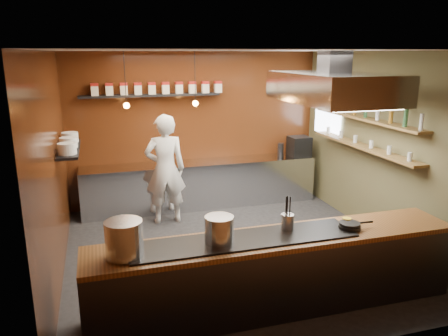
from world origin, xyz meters
name	(u,v)px	position (x,y,z in m)	size (l,w,h in m)	color
floor	(235,251)	(0.00, 0.00, 0.00)	(5.00, 5.00, 0.00)	black
back_wall	(197,129)	(0.00, 2.50, 1.50)	(5.00, 5.00, 0.00)	#3D1C0B
left_wall	(53,169)	(-2.50, 0.00, 1.50)	(5.00, 5.00, 0.00)	#3D1C0B
right_wall	(382,147)	(2.50, 0.00, 1.50)	(5.00, 5.00, 0.00)	brown
ceiling	(236,50)	(0.00, 0.00, 3.00)	(5.00, 5.00, 0.00)	silver
window_pane	(328,109)	(2.45, 1.70, 1.90)	(1.00, 1.00, 0.00)	white
prep_counter	(201,184)	(0.00, 2.17, 0.45)	(4.60, 0.65, 0.90)	silver
pass_counter	(276,272)	(0.00, -1.60, 0.47)	(4.40, 0.72, 0.94)	#38383D
tin_shelf	(151,95)	(-0.90, 2.36, 2.20)	(2.60, 0.26, 0.04)	black
plate_shelf	(69,149)	(-2.34, 1.00, 1.55)	(0.30, 1.40, 0.04)	black
bottle_shelf_upper	(365,119)	(2.34, 0.30, 1.92)	(0.26, 2.80, 0.04)	brown
bottle_shelf_lower	(363,147)	(2.34, 0.30, 1.45)	(0.26, 2.80, 0.04)	brown
extractor_hood	(333,87)	(1.30, -0.40, 2.51)	(1.20, 2.00, 0.72)	#38383D
pendant_left	(126,103)	(-1.40, 1.70, 2.15)	(0.10, 0.10, 0.95)	black
pendant_right	(195,100)	(-0.20, 1.70, 2.15)	(0.10, 0.10, 0.95)	black
storage_tins	(159,88)	(-0.75, 2.36, 2.33)	(2.43, 0.13, 0.22)	beige
plate_stacks	(69,143)	(-2.34, 1.00, 1.65)	(0.26, 1.16, 0.16)	white
bottles	(366,110)	(2.34, 0.30, 2.06)	(0.06, 2.66, 0.24)	silver
wine_glasses	(363,142)	(2.34, 0.30, 1.53)	(0.07, 2.37, 0.13)	silver
stockpot_large	(124,239)	(-1.73, -1.65, 1.13)	(0.39, 0.39, 0.38)	silver
stockpot_small	(219,229)	(-0.70, -1.61, 1.09)	(0.32, 0.32, 0.30)	silver
utensil_crock	(287,222)	(0.17, -1.50, 1.04)	(0.15, 0.15, 0.19)	silver
frying_pan	(350,225)	(0.91, -1.66, 0.97)	(0.44, 0.27, 0.07)	black
butter_jar	(347,222)	(0.94, -1.54, 0.97)	(0.11, 0.11, 0.10)	yellow
espresso_machine	(299,146)	(2.07, 2.11, 1.10)	(0.40, 0.38, 0.40)	black
chef	(165,169)	(-0.81, 1.52, 0.98)	(0.71, 0.47, 1.96)	silver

